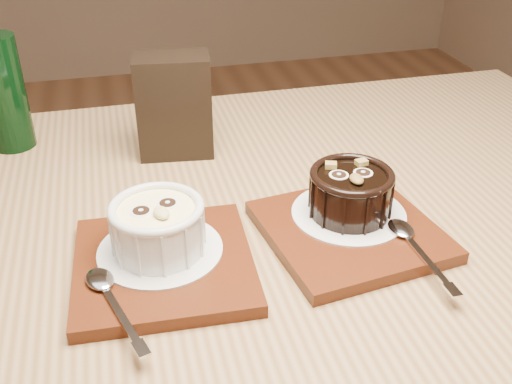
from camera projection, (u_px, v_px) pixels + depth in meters
table at (237, 291)px, 0.73m from camera, size 1.20×0.80×0.75m
tray_left at (164, 265)px, 0.61m from camera, size 0.19×0.19×0.01m
doily_left at (160, 250)px, 0.62m from camera, size 0.13×0.13×0.00m
ramekin_white at (158, 225)px, 0.61m from camera, size 0.10×0.10×0.06m
spoon_left at (112, 300)px, 0.55m from camera, size 0.06×0.14×0.01m
tray_right at (350, 231)px, 0.67m from camera, size 0.20×0.20×0.01m
doily_right at (349, 213)px, 0.68m from camera, size 0.13×0.13×0.00m
ramekin_dark at (351, 191)px, 0.67m from camera, size 0.09×0.09×0.06m
spoon_right at (417, 247)px, 0.62m from camera, size 0.03×0.13×0.01m
condiment_stand at (174, 106)px, 0.81m from camera, size 0.11×0.07×0.14m
green_bottle at (2, 88)px, 0.82m from camera, size 0.06×0.06×0.22m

